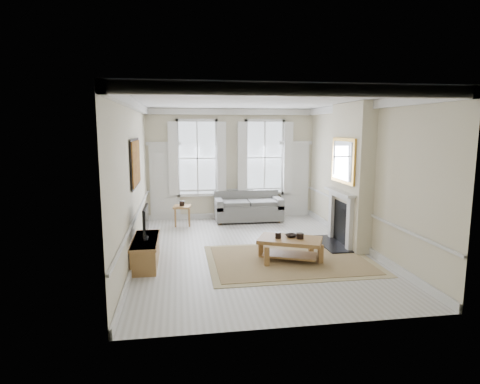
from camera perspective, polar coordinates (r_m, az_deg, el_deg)
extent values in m
plane|color=#B7B5AD|center=(9.34, 1.69, -8.42)|extent=(7.20, 7.20, 0.00)
plane|color=white|center=(8.93, 1.80, 12.89)|extent=(7.20, 7.20, 0.00)
plane|color=beige|center=(12.51, -1.26, 3.99)|extent=(5.20, 0.00, 5.20)
plane|color=beige|center=(8.88, -14.99, 1.61)|extent=(0.00, 7.20, 7.20)
plane|color=beige|center=(9.79, 16.90, 2.19)|extent=(0.00, 7.20, 7.20)
cube|color=silver|center=(12.44, -10.64, 1.25)|extent=(0.90, 0.08, 2.30)
cube|color=silver|center=(12.96, 7.79, 1.64)|extent=(0.90, 0.08, 2.30)
cube|color=#AC791D|center=(9.14, -14.63, 4.04)|extent=(0.05, 1.66, 1.06)
cube|color=beige|center=(9.89, 15.48, 2.32)|extent=(0.35, 1.70, 3.38)
cube|color=black|center=(10.05, 12.85, -7.22)|extent=(0.55, 1.50, 0.05)
cube|color=silver|center=(9.50, 15.31, -4.83)|extent=(0.10, 0.18, 1.15)
cube|color=silver|center=(10.49, 12.88, -3.44)|extent=(0.10, 0.18, 1.15)
cube|color=silver|center=(9.84, 13.93, 0.00)|extent=(0.20, 1.45, 0.06)
cube|color=black|center=(10.02, 14.27, -4.23)|extent=(0.02, 0.92, 1.00)
cube|color=gold|center=(9.77, 14.42, 4.35)|extent=(0.06, 1.26, 1.06)
cube|color=#5B5C59|center=(12.25, 1.17, -2.80)|extent=(2.01, 0.98, 0.46)
cube|color=#5B5C59|center=(12.55, 0.87, -0.70)|extent=(2.01, 0.20, 0.44)
cube|color=#5B5C59|center=(12.08, -3.07, -1.68)|extent=(0.20, 0.98, 0.30)
cube|color=#5B5C59|center=(12.38, 5.31, -1.44)|extent=(0.20, 0.98, 0.30)
cylinder|color=brown|center=(11.83, -2.77, -4.47)|extent=(0.06, 0.06, 0.08)
cylinder|color=brown|center=(12.83, 4.79, -3.42)|extent=(0.06, 0.06, 0.08)
cube|color=brown|center=(11.75, -8.25, -2.09)|extent=(0.54, 0.54, 0.06)
cube|color=brown|center=(11.62, -9.14, -3.70)|extent=(0.05, 0.05, 0.52)
cube|color=brown|center=(11.63, -7.28, -3.65)|extent=(0.05, 0.05, 0.52)
cube|color=brown|center=(11.99, -9.13, -3.30)|extent=(0.05, 0.05, 0.52)
cube|color=brown|center=(11.99, -7.33, -3.26)|extent=(0.05, 0.05, 0.52)
cube|color=olive|center=(8.77, 7.08, -9.57)|extent=(3.50, 2.60, 0.02)
cube|color=brown|center=(8.64, 7.14, -6.81)|extent=(1.51, 1.24, 0.08)
cube|color=brown|center=(8.32, 3.92, -9.16)|extent=(0.10, 0.10, 0.41)
cube|color=brown|center=(8.62, 11.21, -8.65)|extent=(0.10, 0.10, 0.41)
cube|color=brown|center=(8.84, 3.12, -8.04)|extent=(0.10, 0.10, 0.41)
cube|color=brown|center=(9.13, 10.00, -7.62)|extent=(0.10, 0.10, 0.41)
cylinder|color=black|center=(8.60, 5.45, -6.14)|extent=(0.13, 0.13, 0.13)
cylinder|color=black|center=(8.63, 8.53, -6.20)|extent=(0.16, 0.16, 0.11)
imported|color=black|center=(8.73, 7.29, -6.17)|extent=(0.32, 0.32, 0.06)
cube|color=brown|center=(8.62, -13.26, -8.27)|extent=(0.49, 1.52, 0.54)
cube|color=black|center=(8.54, -13.19, -6.43)|extent=(0.08, 0.30, 0.03)
cube|color=black|center=(8.45, -13.29, -3.88)|extent=(0.05, 0.90, 0.55)
cube|color=black|center=(8.44, -13.08, -3.88)|extent=(0.01, 0.83, 0.49)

